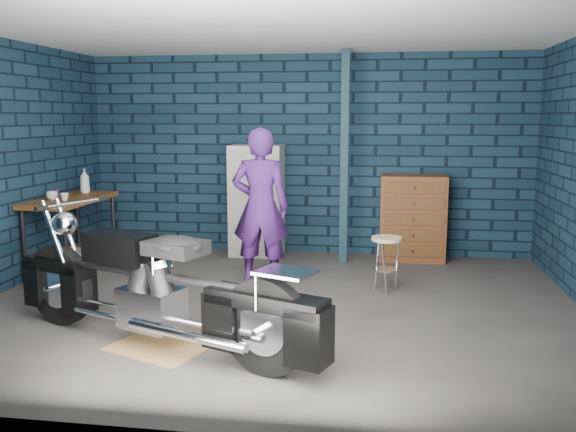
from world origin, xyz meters
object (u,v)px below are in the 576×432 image
shop_stool (386,264)px  workbench (72,235)px  person (260,207)px  tool_chest (413,218)px  storage_bin (74,261)px  motorcycle (157,280)px  locker (257,201)px

shop_stool → workbench: bearing=175.6°
person → tool_chest: (1.74, 1.44, -0.32)m
workbench → tool_chest: (4.11, 1.22, 0.10)m
tool_chest → storage_bin: bearing=-162.9°
workbench → motorcycle: 2.95m
workbench → locker: size_ratio=0.94×
workbench → person: (2.38, -0.21, 0.42)m
workbench → shop_stool: size_ratio=2.35×
person → tool_chest: person is taller
motorcycle → locker: 3.47m
person → tool_chest: 2.28m
person → shop_stool: (1.39, -0.08, -0.58)m
locker → tool_chest: 2.08m
locker → workbench: bearing=-149.1°
motorcycle → locker: (0.11, 3.46, 0.17)m
person → tool_chest: bearing=-141.0°
motorcycle → person: person is taller
locker → person: bearing=-76.8°
workbench → locker: (2.04, 1.22, 0.29)m
workbench → shop_stool: (3.77, -0.29, -0.16)m
person → motorcycle: bearing=76.9°
storage_bin → tool_chest: size_ratio=0.39×
motorcycle → shop_stool: (1.84, 1.94, -0.28)m
workbench → shop_stool: 3.78m
motorcycle → tool_chest: size_ratio=2.33×
motorcycle → person: (0.45, 2.02, 0.30)m
motorcycle → person: size_ratio=1.48×
storage_bin → locker: (2.02, 1.26, 0.61)m
storage_bin → locker: bearing=32.0°
storage_bin → tool_chest: (4.09, 1.26, 0.42)m
motorcycle → person: bearing=99.0°
person → storage_bin: bearing=-4.7°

